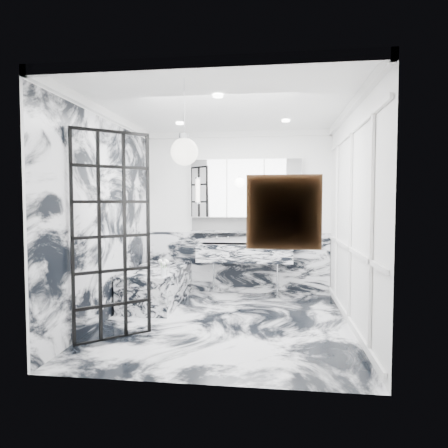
# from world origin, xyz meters

# --- Properties ---
(floor) EXTENTS (3.60, 3.60, 0.00)m
(floor) POSITION_xyz_m (0.00, 0.00, 0.00)
(floor) COLOR silver
(floor) RESTS_ON ground
(ceiling) EXTENTS (3.60, 3.60, 0.00)m
(ceiling) POSITION_xyz_m (0.00, 0.00, 2.80)
(ceiling) COLOR white
(ceiling) RESTS_ON wall_back
(wall_back) EXTENTS (3.60, 0.00, 3.60)m
(wall_back) POSITION_xyz_m (0.00, 1.80, 1.40)
(wall_back) COLOR white
(wall_back) RESTS_ON floor
(wall_front) EXTENTS (3.60, 0.00, 3.60)m
(wall_front) POSITION_xyz_m (0.00, -1.80, 1.40)
(wall_front) COLOR white
(wall_front) RESTS_ON floor
(wall_left) EXTENTS (0.00, 3.60, 3.60)m
(wall_left) POSITION_xyz_m (-1.60, 0.00, 1.40)
(wall_left) COLOR white
(wall_left) RESTS_ON floor
(wall_right) EXTENTS (0.00, 3.60, 3.60)m
(wall_right) POSITION_xyz_m (1.60, 0.00, 1.40)
(wall_right) COLOR white
(wall_right) RESTS_ON floor
(marble_clad_back) EXTENTS (3.18, 0.05, 1.05)m
(marble_clad_back) POSITION_xyz_m (0.00, 1.78, 0.53)
(marble_clad_back) COLOR silver
(marble_clad_back) RESTS_ON floor
(marble_clad_left) EXTENTS (0.02, 3.56, 2.68)m
(marble_clad_left) POSITION_xyz_m (-1.59, 0.00, 1.34)
(marble_clad_left) COLOR silver
(marble_clad_left) RESTS_ON floor
(panel_molding) EXTENTS (0.03, 3.40, 2.30)m
(panel_molding) POSITION_xyz_m (1.58, 0.00, 1.30)
(panel_molding) COLOR white
(panel_molding) RESTS_ON floor
(soap_bottle_a) EXTENTS (0.08, 0.08, 0.20)m
(soap_bottle_a) POSITION_xyz_m (0.63, 1.71, 1.19)
(soap_bottle_a) COLOR #8C5919
(soap_bottle_a) RESTS_ON ledge
(soap_bottle_b) EXTENTS (0.10, 0.10, 0.18)m
(soap_bottle_b) POSITION_xyz_m (0.74, 1.71, 1.18)
(soap_bottle_b) COLOR #4C4C51
(soap_bottle_b) RESTS_ON ledge
(soap_bottle_c) EXTENTS (0.14, 0.14, 0.15)m
(soap_bottle_c) POSITION_xyz_m (0.90, 1.71, 1.16)
(soap_bottle_c) COLOR silver
(soap_bottle_c) RESTS_ON ledge
(face_pot) EXTENTS (0.17, 0.17, 0.17)m
(face_pot) POSITION_xyz_m (0.26, 1.71, 1.17)
(face_pot) COLOR white
(face_pot) RESTS_ON ledge
(amber_bottle) EXTENTS (0.04, 0.04, 0.10)m
(amber_bottle) POSITION_xyz_m (0.43, 1.71, 1.14)
(amber_bottle) COLOR #8C5919
(amber_bottle) RESTS_ON ledge
(flower_vase) EXTENTS (0.08, 0.08, 0.12)m
(flower_vase) POSITION_xyz_m (-0.88, 0.22, 0.61)
(flower_vase) COLOR silver
(flower_vase) RESTS_ON bathtub
(crittall_door) EXTENTS (0.70, 0.60, 2.38)m
(crittall_door) POSITION_xyz_m (-1.20, -0.77, 1.19)
(crittall_door) COLOR black
(crittall_door) RESTS_ON floor
(artwork) EXTENTS (0.52, 0.05, 0.52)m
(artwork) POSITION_xyz_m (0.72, -1.76, 1.50)
(artwork) COLOR #CD6915
(artwork) RESTS_ON wall_front
(pendant_light) EXTENTS (0.26, 0.26, 0.26)m
(pendant_light) POSITION_xyz_m (-0.21, -1.40, 2.06)
(pendant_light) COLOR white
(pendant_light) RESTS_ON ceiling
(trough_sink) EXTENTS (1.60, 0.45, 0.30)m
(trough_sink) POSITION_xyz_m (0.15, 1.55, 0.73)
(trough_sink) COLOR silver
(trough_sink) RESTS_ON wall_back
(ledge) EXTENTS (1.90, 0.14, 0.04)m
(ledge) POSITION_xyz_m (0.15, 1.72, 1.07)
(ledge) COLOR silver
(ledge) RESTS_ON wall_back
(subway_tile) EXTENTS (1.90, 0.03, 0.23)m
(subway_tile) POSITION_xyz_m (0.15, 1.78, 1.21)
(subway_tile) COLOR white
(subway_tile) RESTS_ON wall_back
(mirror_cabinet) EXTENTS (1.90, 0.16, 1.00)m
(mirror_cabinet) POSITION_xyz_m (0.15, 1.73, 1.82)
(mirror_cabinet) COLOR white
(mirror_cabinet) RESTS_ON wall_back
(sconce_left) EXTENTS (0.07, 0.07, 0.40)m
(sconce_left) POSITION_xyz_m (-0.67, 1.63, 1.78)
(sconce_left) COLOR white
(sconce_left) RESTS_ON mirror_cabinet
(sconce_right) EXTENTS (0.07, 0.07, 0.40)m
(sconce_right) POSITION_xyz_m (0.97, 1.63, 1.78)
(sconce_right) COLOR white
(sconce_right) RESTS_ON mirror_cabinet
(bathtub) EXTENTS (0.75, 1.65, 0.55)m
(bathtub) POSITION_xyz_m (-1.18, 0.90, 0.28)
(bathtub) COLOR silver
(bathtub) RESTS_ON floor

